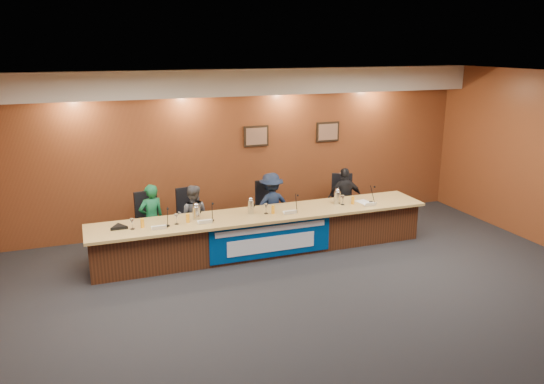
{
  "coord_description": "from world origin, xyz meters",
  "views": [
    {
      "loc": [
        -2.96,
        -6.1,
        3.64
      ],
      "look_at": [
        0.19,
        2.47,
        1.09
      ],
      "focal_mm": 35.0,
      "sensor_mm": 36.0,
      "label": 1
    }
  ],
  "objects": [
    {
      "name": "panelist_b",
      "position": [
        -1.13,
        3.06,
        0.59
      ],
      "size": [
        0.71,
        0.64,
        1.19
      ],
      "primitive_type": "imported",
      "rotation": [
        0.0,
        0.0,
        2.74
      ],
      "color": "#4A4A4F",
      "rests_on": "floor"
    },
    {
      "name": "banner",
      "position": [
        0.0,
        1.99,
        0.38
      ],
      "size": [
        2.2,
        0.02,
        0.65
      ],
      "primitive_type": "cube",
      "color": "navy",
      "rests_on": "dais_body"
    },
    {
      "name": "water_glass_a",
      "position": [
        -2.29,
        2.28,
        0.84
      ],
      "size": [
        0.08,
        0.08,
        0.18
      ],
      "primitive_type": "cylinder",
      "color": "silver",
      "rests_on": "dais_top"
    },
    {
      "name": "paper_stack",
      "position": [
        2.0,
        2.34,
        0.75
      ],
      "size": [
        0.26,
        0.33,
        0.01
      ],
      "primitive_type": "cube",
      "rotation": [
        0.0,
        0.0,
        0.14
      ],
      "color": "white",
      "rests_on": "dais_top"
    },
    {
      "name": "wall_photo_left",
      "position": [
        0.4,
        3.97,
        1.85
      ],
      "size": [
        0.52,
        0.04,
        0.42
      ],
      "primitive_type": "cube",
      "color": "black",
      "rests_on": "wall_back"
    },
    {
      "name": "wall_back",
      "position": [
        0.0,
        4.0,
        1.6
      ],
      "size": [
        10.0,
        0.04,
        3.2
      ],
      "primitive_type": "cube",
      "color": "brown",
      "rests_on": "floor"
    },
    {
      "name": "carafe_right",
      "position": [
        1.48,
        2.43,
        0.87
      ],
      "size": [
        0.13,
        0.13,
        0.23
      ],
      "primitive_type": "cylinder",
      "color": "silver",
      "rests_on": "dais_top"
    },
    {
      "name": "juice_glass_b",
      "position": [
        -1.38,
        2.31,
        0.82
      ],
      "size": [
        0.06,
        0.06,
        0.15
      ],
      "primitive_type": "cylinder",
      "color": "orange",
      "rests_on": "dais_top"
    },
    {
      "name": "wall_photo_right",
      "position": [
        2.0,
        3.97,
        1.85
      ],
      "size": [
        0.52,
        0.04,
        0.42
      ],
      "primitive_type": "cube",
      "color": "black",
      "rests_on": "wall_back"
    },
    {
      "name": "water_glass_c",
      "position": [
        0.02,
        2.31,
        0.84
      ],
      "size": [
        0.08,
        0.08,
        0.18
      ],
      "primitive_type": "cylinder",
      "color": "silver",
      "rests_on": "dais_top"
    },
    {
      "name": "office_chair_c",
      "position": [
        0.39,
        3.16,
        0.48
      ],
      "size": [
        0.49,
        0.49,
        0.08
      ],
      "primitive_type": "cube",
      "rotation": [
        0.0,
        0.0,
        0.02
      ],
      "color": "black",
      "rests_on": "floor"
    },
    {
      "name": "water_glass_b",
      "position": [
        -1.57,
        2.28,
        0.84
      ],
      "size": [
        0.08,
        0.08,
        0.18
      ],
      "primitive_type": "cylinder",
      "color": "silver",
      "rests_on": "dais_top"
    },
    {
      "name": "speakerphone",
      "position": [
        -2.49,
        2.39,
        0.78
      ],
      "size": [
        0.32,
        0.32,
        0.05
      ],
      "primitive_type": "cylinder",
      "color": "black",
      "rests_on": "dais_top"
    },
    {
      "name": "banner_text_upper",
      "position": [
        0.0,
        1.97,
        0.58
      ],
      "size": [
        2.0,
        0.01,
        0.1
      ],
      "primitive_type": "cube",
      "color": "silver",
      "rests_on": "banner"
    },
    {
      "name": "panelist_d",
      "position": [
        1.98,
        3.06,
        0.63
      ],
      "size": [
        0.78,
        0.42,
        1.26
      ],
      "primitive_type": "imported",
      "rotation": [
        0.0,
        0.0,
        2.98
      ],
      "color": "black",
      "rests_on": "floor"
    },
    {
      "name": "dais_top",
      "position": [
        0.0,
        2.35,
        0.72
      ],
      "size": [
        6.1,
        0.95,
        0.05
      ],
      "primitive_type": "cube",
      "color": "tan",
      "rests_on": "dais_body"
    },
    {
      "name": "panelist_a",
      "position": [
        -1.88,
        3.06,
        0.64
      ],
      "size": [
        0.53,
        0.42,
        1.27
      ],
      "primitive_type": "imported",
      "rotation": [
        0.0,
        0.0,
        3.41
      ],
      "color": "#10562F",
      "rests_on": "floor"
    },
    {
      "name": "dais_body",
      "position": [
        0.0,
        2.4,
        0.35
      ],
      "size": [
        6.0,
        0.8,
        0.7
      ],
      "primitive_type": "cube",
      "color": "#412010",
      "rests_on": "floor"
    },
    {
      "name": "microphone_a",
      "position": [
        -1.73,
        2.23,
        0.76
      ],
      "size": [
        0.07,
        0.07,
        0.02
      ],
      "primitive_type": "cylinder",
      "color": "black",
      "rests_on": "dais_top"
    },
    {
      "name": "office_chair_a",
      "position": [
        -1.88,
        3.16,
        0.48
      ],
      "size": [
        0.58,
        0.58,
        0.08
      ],
      "primitive_type": "cube",
      "rotation": [
        0.0,
        0.0,
        0.23
      ],
      "color": "black",
      "rests_on": "floor"
    },
    {
      "name": "carafe_mid",
      "position": [
        -0.23,
        2.41,
        0.87
      ],
      "size": [
        0.11,
        0.11,
        0.24
      ],
      "primitive_type": "cylinder",
      "color": "silver",
      "rests_on": "dais_top"
    },
    {
      "name": "juice_glass_c",
      "position": [
        0.14,
        2.27,
        0.82
      ],
      "size": [
        0.06,
        0.06,
        0.15
      ],
      "primitive_type": "cylinder",
      "color": "orange",
      "rests_on": "dais_top"
    },
    {
      "name": "microphone_c",
      "position": [
        0.55,
        2.23,
        0.76
      ],
      "size": [
        0.07,
        0.07,
        0.02
      ],
      "primitive_type": "cylinder",
      "color": "black",
      "rests_on": "dais_top"
    },
    {
      "name": "juice_glass_d",
      "position": [
        1.74,
        2.3,
        0.82
      ],
      "size": [
        0.06,
        0.06,
        0.15
      ],
      "primitive_type": "cylinder",
      "color": "orange",
      "rests_on": "dais_top"
    },
    {
      "name": "carafe_left",
      "position": [
        -1.2,
        2.43,
        0.86
      ],
      "size": [
        0.13,
        0.13,
        0.22
      ],
      "primitive_type": "cylinder",
      "color": "silver",
      "rests_on": "dais_top"
    },
    {
      "name": "ceiling",
      "position": [
        0.0,
        0.0,
        3.2
      ],
      "size": [
        10.0,
        8.0,
        0.04
      ],
      "primitive_type": "cube",
      "color": "silver",
      "rests_on": "wall_back"
    },
    {
      "name": "nameplate_c",
      "position": [
        0.41,
        2.12,
        0.8
      ],
      "size": [
        0.24,
        0.08,
        0.1
      ],
      "primitive_type": "cube",
      "rotation": [
        0.31,
        0.0,
        0.0
      ],
      "color": "white",
      "rests_on": "dais_top"
    },
    {
      "name": "water_glass_d",
      "position": [
        1.55,
        2.33,
        0.84
      ],
      "size": [
        0.08,
        0.08,
        0.18
      ],
      "primitive_type": "cylinder",
      "color": "silver",
      "rests_on": "dais_top"
    },
    {
      "name": "juice_glass_a",
      "position": [
        -2.12,
        2.31,
        0.82
      ],
      "size": [
        0.06,
        0.06,
        0.15
      ],
      "primitive_type": "cylinder",
      "color": "orange",
      "rests_on": "dais_top"
    },
    {
      "name": "soffit",
      "position": [
        0.0,
        3.75,
        2.95
      ],
      "size": [
        10.0,
        0.5,
        0.5
      ],
      "primitive_type": "cube",
      "color": "beige",
      "rests_on": "wall_back"
    },
    {
      "name": "banner_text_lower",
      "position": [
        0.0,
        1.97,
        0.3
      ],
      "size": [
        1.6,
        0.01,
        0.28
      ],
      "primitive_type": "cube",
      "color": "silver",
      "rests_on": "banner"
    },
    {
      "name": "panelist_c",
      "position": [
        0.39,
        3.06,
        0.64
      ],
      "size": [
        0.88,
        0.56,
        1.29
      ],
      "primitive_type": "imported",
      "rotation": [
        0.0,
        0.0,
        3.25
      ],
      "color": "#111B32",
      "rests_on": "floor"
    },
    {
      "name": "microphone_d",
      "position": [
        2.12,
        2.28,
        0.76
      ],
      "size": [
        0.07,
        0.07,
        0.02
      ],
      "primitive_type": "cylinder",
      "color": "black",
      "rests_on": "dais_top"
    },
    {
      "name": "floor",
      "position": [
        0.0,
        0.0,
        0.0
      ],
      "size": [
        10.0,
        10.0,
        0.0
      ],
      "primitive_type": "plane",
      "color": "black",
      "rests_on": "ground"
    },
    {
      "name": "nameplate_d",
      "position": [
        1.99,
        2.06,
        0.8
      ],
      "size": [
        0.24,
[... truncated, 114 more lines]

